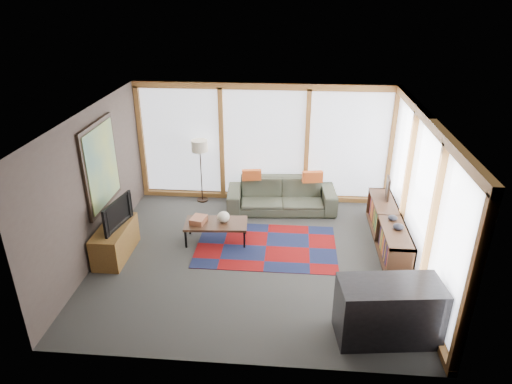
# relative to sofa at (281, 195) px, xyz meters

# --- Properties ---
(ground) EXTENTS (5.50, 5.50, 0.00)m
(ground) POSITION_rel_sofa_xyz_m (-0.41, -1.92, -0.33)
(ground) COLOR #2E2E2B
(ground) RESTS_ON ground
(room_envelope) EXTENTS (5.52, 5.02, 2.62)m
(room_envelope) POSITION_rel_sofa_xyz_m (0.08, -1.36, 1.21)
(room_envelope) COLOR #40342F
(room_envelope) RESTS_ON ground
(rug) EXTENTS (2.57, 1.65, 0.01)m
(rug) POSITION_rel_sofa_xyz_m (-0.22, -1.53, -0.33)
(rug) COLOR maroon
(rug) RESTS_ON ground
(sofa) EXTENTS (2.34, 1.06, 0.67)m
(sofa) POSITION_rel_sofa_xyz_m (0.00, 0.00, 0.00)
(sofa) COLOR #3A3E2F
(sofa) RESTS_ON ground
(pillow_left) EXTENTS (0.42, 0.19, 0.22)m
(pillow_left) POSITION_rel_sofa_xyz_m (-0.64, 0.02, 0.44)
(pillow_left) COLOR #C1501E
(pillow_left) RESTS_ON sofa
(pillow_right) EXTENTS (0.44, 0.20, 0.23)m
(pillow_right) POSITION_rel_sofa_xyz_m (0.64, 0.01, 0.45)
(pillow_right) COLOR #C1501E
(pillow_right) RESTS_ON sofa
(floor_lamp) EXTENTS (0.36, 0.36, 1.42)m
(floor_lamp) POSITION_rel_sofa_xyz_m (-1.77, 0.30, 0.38)
(floor_lamp) COLOR black
(floor_lamp) RESTS_ON ground
(coffee_table) EXTENTS (1.19, 0.66, 0.39)m
(coffee_table) POSITION_rel_sofa_xyz_m (-1.17, -1.40, -0.14)
(coffee_table) COLOR black
(coffee_table) RESTS_ON ground
(book_stack) EXTENTS (0.31, 0.36, 0.11)m
(book_stack) POSITION_rel_sofa_xyz_m (-1.50, -1.41, 0.11)
(book_stack) COLOR #99563A
(book_stack) RESTS_ON coffee_table
(vase) EXTENTS (0.26, 0.26, 0.20)m
(vase) POSITION_rel_sofa_xyz_m (-1.04, -1.35, 0.15)
(vase) COLOR beige
(vase) RESTS_ON coffee_table
(bookshelf) EXTENTS (0.44, 2.40, 0.60)m
(bookshelf) POSITION_rel_sofa_xyz_m (2.02, -1.23, -0.03)
(bookshelf) COLOR black
(bookshelf) RESTS_ON ground
(bowl_a) EXTENTS (0.21, 0.21, 0.10)m
(bowl_a) POSITION_rel_sofa_xyz_m (2.06, -1.75, 0.32)
(bowl_a) COLOR black
(bowl_a) RESTS_ON bookshelf
(bowl_b) EXTENTS (0.18, 0.18, 0.09)m
(bowl_b) POSITION_rel_sofa_xyz_m (2.02, -1.42, 0.31)
(bowl_b) COLOR black
(bowl_b) RESTS_ON bookshelf
(shelf_picture) EXTENTS (0.07, 0.34, 0.44)m
(shelf_picture) POSITION_rel_sofa_xyz_m (2.07, -0.53, 0.49)
(shelf_picture) COLOR black
(shelf_picture) RESTS_ON bookshelf
(tv_console) EXTENTS (0.48, 1.15, 0.58)m
(tv_console) POSITION_rel_sofa_xyz_m (-2.87, -2.05, -0.04)
(tv_console) COLOR brown
(tv_console) RESTS_ON ground
(television) EXTENTS (0.27, 0.89, 0.51)m
(television) POSITION_rel_sofa_xyz_m (-2.85, -2.01, 0.50)
(television) COLOR black
(television) RESTS_ON tv_console
(bar_counter) EXTENTS (1.44, 0.80, 0.87)m
(bar_counter) POSITION_rel_sofa_xyz_m (1.57, -3.74, 0.10)
(bar_counter) COLOR black
(bar_counter) RESTS_ON ground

